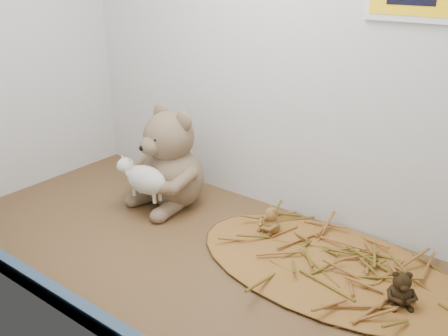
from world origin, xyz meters
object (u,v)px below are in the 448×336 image
Objects in this scene: mini_teddy_tan at (271,219)px; mini_teddy_brown at (401,287)px; toy_lamb at (146,180)px; main_teddy at (172,157)px.

mini_teddy_tan is 0.99× the size of mini_teddy_brown.
toy_lamb is 62.55cm from mini_teddy_brown.
mini_teddy_brown is (62.26, 2.72, -5.34)cm from toy_lamb.
toy_lamb is at bearing -79.77° from main_teddy.
main_teddy is at bearing -149.25° from mini_teddy_tan.
mini_teddy_brown is (62.26, -6.56, -8.42)cm from main_teddy.
mini_teddy_tan is 33.41cm from mini_teddy_brown.
mini_teddy_brown is at bearing 4.21° from main_teddy.
main_teddy is 9.78cm from toy_lamb.
toy_lamb is at bearing -132.08° from mini_teddy_tan.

